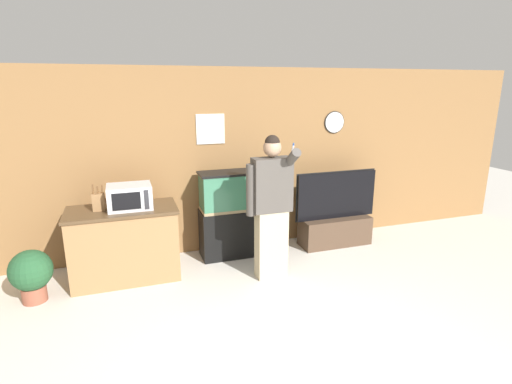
{
  "coord_description": "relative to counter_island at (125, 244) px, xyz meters",
  "views": [
    {
      "loc": [
        -1.35,
        -2.42,
        2.35
      ],
      "look_at": [
        0.2,
        2.19,
        1.05
      ],
      "focal_mm": 28.0,
      "sensor_mm": 36.0,
      "label": 1
    }
  ],
  "objects": [
    {
      "name": "microwave",
      "position": [
        0.11,
        -0.01,
        0.6
      ],
      "size": [
        0.51,
        0.4,
        0.29
      ],
      "color": "silver",
      "rests_on": "counter_island"
    },
    {
      "name": "wall_back_paneled",
      "position": [
        1.43,
        0.59,
        0.84
      ],
      "size": [
        10.0,
        0.08,
        2.6
      ],
      "color": "olive",
      "rests_on": "ground_plane"
    },
    {
      "name": "tv_on_stand",
      "position": [
        3.03,
        0.15,
        -0.12
      ],
      "size": [
        1.29,
        0.4,
        1.13
      ],
      "color": "#4C3828",
      "rests_on": "ground_plane"
    },
    {
      "name": "potted_plant",
      "position": [
        -1.0,
        -0.26,
        -0.11
      ],
      "size": [
        0.46,
        0.46,
        0.61
      ],
      "color": "brown",
      "rests_on": "ground_plane"
    },
    {
      "name": "counter_island",
      "position": [
        0.0,
        0.0,
        0.0
      ],
      "size": [
        1.3,
        0.67,
        0.91
      ],
      "color": "olive",
      "rests_on": "ground_plane"
    },
    {
      "name": "aquarium_on_stand",
      "position": [
        1.52,
        0.26,
        0.15
      ],
      "size": [
        1.04,
        0.4,
        1.22
      ],
      "color": "black",
      "rests_on": "ground_plane"
    },
    {
      "name": "knife_block",
      "position": [
        -0.25,
        0.02,
        0.56
      ],
      "size": [
        0.14,
        0.1,
        0.31
      ],
      "color": "olive",
      "rests_on": "counter_island"
    },
    {
      "name": "person_standing",
      "position": [
        1.73,
        -0.54,
        0.48
      ],
      "size": [
        0.57,
        0.43,
        1.8
      ],
      "color": "#BCAD89",
      "rests_on": "ground_plane"
    }
  ]
}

